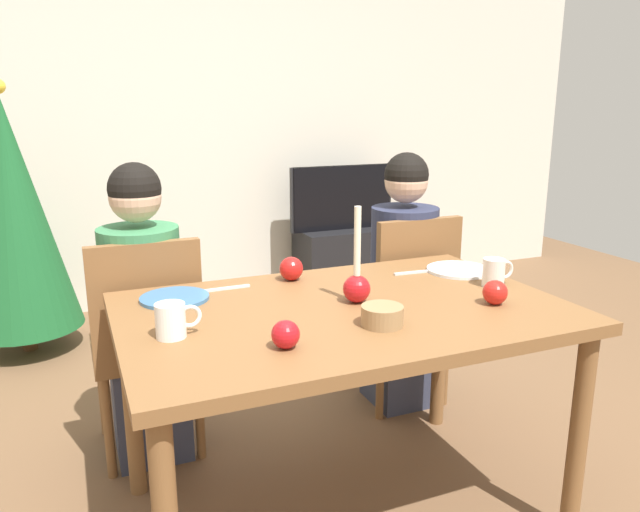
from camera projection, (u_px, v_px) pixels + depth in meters
ground_plane at (342, 511)px, 2.12m from camera, size 7.68×7.68×0.00m
back_wall at (183, 114)px, 4.12m from camera, size 6.40×0.10×2.60m
dining_table at (344, 331)px, 1.95m from camera, size 1.40×0.90×0.75m
chair_left at (147, 336)px, 2.33m from camera, size 0.40×0.40×0.90m
chair_right at (406, 300)px, 2.76m from camera, size 0.40×0.40×0.90m
person_left_child at (144, 319)px, 2.34m from camera, size 0.30×0.30×1.17m
person_right_child at (403, 285)px, 2.77m from camera, size 0.30×0.30×1.17m
tv_stand at (342, 260)px, 4.51m from camera, size 0.64×0.40×0.48m
tv at (342, 198)px, 4.39m from camera, size 0.79×0.05×0.46m
christmas_tree at (14, 216)px, 3.31m from camera, size 0.62×0.62×1.50m
candle_centerpiece at (357, 283)px, 1.96m from camera, size 0.09×0.09×0.32m
plate_left at (175, 298)px, 2.00m from camera, size 0.23×0.23×0.01m
plate_right at (459, 270)px, 2.33m from camera, size 0.24×0.24×0.01m
mug_left at (172, 320)px, 1.67m from camera, size 0.13×0.08×0.10m
mug_right at (495, 272)px, 2.14m from camera, size 0.12×0.08×0.10m
fork_left at (225, 289)px, 2.11m from camera, size 0.18×0.02×0.01m
fork_right at (416, 272)px, 2.31m from camera, size 0.18×0.03×0.01m
bowl_walnuts at (382, 316)px, 1.76m from camera, size 0.12×0.12×0.06m
apple_near_candle at (291, 269)px, 2.21m from camera, size 0.09×0.09×0.09m
apple_by_left_plate at (495, 292)px, 1.95m from camera, size 0.08×0.08×0.08m
apple_by_right_mug at (286, 334)px, 1.60m from camera, size 0.08×0.08×0.08m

